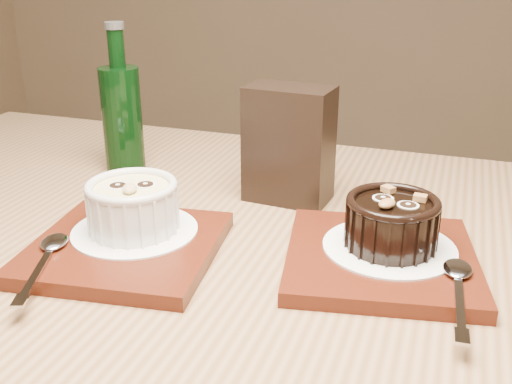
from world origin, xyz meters
The scene contains 11 objects.
table centered at (0.16, -0.14, 0.66)m, with size 1.25×0.88×0.75m.
tray_left centered at (0.07, -0.16, 0.76)m, with size 0.18×0.18×0.01m, color #4C1A0C.
doily_left centered at (0.07, -0.14, 0.77)m, with size 0.13×0.13×0.00m, color white.
ramekin_white centered at (0.07, -0.14, 0.80)m, with size 0.09×0.09×0.06m.
spoon_left centered at (0.02, -0.22, 0.77)m, with size 0.03×0.13×0.01m, color #B6B7BF, non-canonical shape.
tray_right centered at (0.32, -0.12, 0.76)m, with size 0.18×0.18×0.01m, color #4C1A0C.
doily_right centered at (0.33, -0.11, 0.77)m, with size 0.13×0.13×0.00m, color white.
ramekin_dark centered at (0.33, -0.11, 0.79)m, with size 0.09×0.09×0.05m.
spoon_right centered at (0.39, -0.18, 0.77)m, with size 0.03×0.13×0.01m, color #B6B7BF, non-canonical shape.
condiment_stand centered at (0.20, 0.02, 0.82)m, with size 0.10×0.06×0.14m, color black.
green_bottle centered at (-0.04, 0.07, 0.83)m, with size 0.05×0.05×0.20m.
Camera 1 is at (0.34, -0.65, 1.04)m, focal length 42.00 mm.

